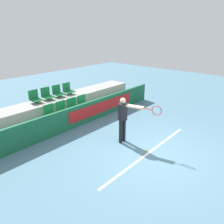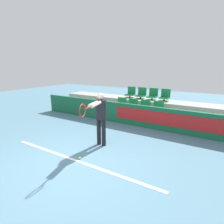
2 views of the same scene
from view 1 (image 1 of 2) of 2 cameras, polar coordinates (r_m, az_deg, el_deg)
ground_plane at (r=7.37m, az=10.31°, el=-10.72°), size 30.00×30.00×0.00m
court_baseline at (r=7.42m, az=9.62°, el=-10.44°), size 4.76×0.08×0.01m
barrier_wall at (r=9.25m, az=-8.21°, el=-0.74°), size 9.65×0.14×0.90m
bleacher_tier_front at (r=9.77m, az=-10.73°, el=-1.25°), size 9.25×1.09×0.41m
bleacher_tier_middle at (r=10.53m, az=-14.51°, el=1.28°), size 9.25×1.09×0.83m
stadium_chair_0 at (r=9.24m, az=-15.74°, el=-0.12°), size 0.44×0.45×0.55m
stadium_chair_1 at (r=9.56m, az=-12.80°, el=0.84°), size 0.44×0.45×0.55m
stadium_chair_2 at (r=9.89m, az=-10.04°, el=1.73°), size 0.44×0.45×0.55m
stadium_chair_3 at (r=10.25m, az=-7.47°, el=2.57°), size 0.44×0.45×0.55m
stadium_chair_4 at (r=10.01m, az=-19.46°, el=3.55°), size 0.44×0.45×0.55m
stadium_chair_5 at (r=10.30m, az=-16.62°, el=4.34°), size 0.44×0.45×0.55m
stadium_chair_6 at (r=10.61m, az=-13.93°, el=5.08°), size 0.44×0.45×0.55m
stadium_chair_7 at (r=10.95m, az=-11.39°, el=5.76°), size 0.44×0.45×0.55m
tennis_player at (r=7.53m, az=3.22°, el=-0.93°), size 0.48×1.48×1.66m
tennis_ball at (r=7.46m, az=9.01°, el=-9.92°), size 0.07×0.07×0.07m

